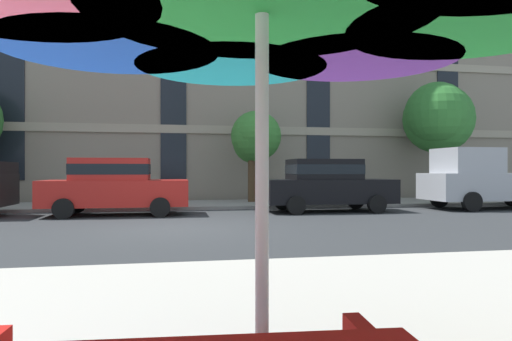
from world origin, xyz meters
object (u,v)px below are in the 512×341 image
object	(u,v)px
sedan_red	(115,185)
pickup_silver	(488,181)
sedan_black	(326,184)
street_tree_middle	(255,138)
street_tree_right	(438,117)

from	to	relation	value
sedan_red	pickup_silver	world-z (taller)	pickup_silver
sedan_black	street_tree_middle	world-z (taller)	street_tree_middle
street_tree_middle	street_tree_right	world-z (taller)	street_tree_right
street_tree_middle	street_tree_right	size ratio (longest dim) A/B	0.74
sedan_black	pickup_silver	xyz separation A→B (m)	(6.17, 0.00, 0.08)
sedan_red	pickup_silver	xyz separation A→B (m)	(13.09, 0.00, 0.08)
sedan_black	street_tree_middle	xyz separation A→B (m)	(-1.83, 3.51, 1.79)
sedan_red	street_tree_middle	distance (m)	6.45
pickup_silver	street_tree_right	size ratio (longest dim) A/B	0.98
sedan_red	sedan_black	world-z (taller)	same
pickup_silver	street_tree_middle	world-z (taller)	street_tree_middle
sedan_red	street_tree_right	xyz separation A→B (m)	(13.20, 3.35, 2.80)
sedan_black	sedan_red	bearing A→B (deg)	180.00
street_tree_right	pickup_silver	bearing A→B (deg)	-91.80
pickup_silver	street_tree_middle	distance (m)	8.90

